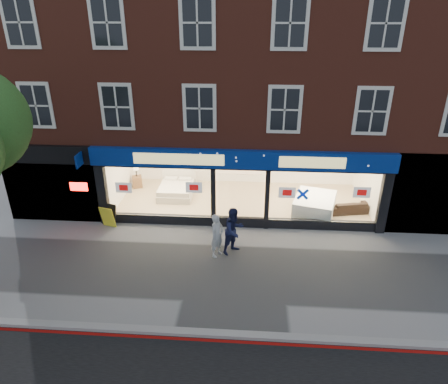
# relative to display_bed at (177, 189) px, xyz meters

# --- Properties ---
(ground) EXTENTS (120.00, 120.00, 0.00)m
(ground) POSITION_rel_display_bed_xyz_m (3.03, -5.65, -0.41)
(ground) COLOR gray
(ground) RESTS_ON ground
(kerb_line) EXTENTS (60.00, 0.10, 0.01)m
(kerb_line) POSITION_rel_display_bed_xyz_m (3.03, -8.75, -0.40)
(kerb_line) COLOR #8C0A07
(kerb_line) RESTS_ON ground
(kerb_stone) EXTENTS (60.00, 0.25, 0.12)m
(kerb_stone) POSITION_rel_display_bed_xyz_m (3.03, -8.55, -0.35)
(kerb_stone) COLOR gray
(kerb_stone) RESTS_ON ground
(showroom_floor) EXTENTS (11.00, 4.50, 0.10)m
(showroom_floor) POSITION_rel_display_bed_xyz_m (3.03, -0.40, -0.36)
(showroom_floor) COLOR tan
(showroom_floor) RESTS_ON ground
(building) EXTENTS (19.00, 8.26, 10.30)m
(building) POSITION_rel_display_bed_xyz_m (3.01, 1.29, 6.26)
(building) COLOR brown
(building) RESTS_ON ground
(display_bed) EXTENTS (1.61, 1.93, 1.08)m
(display_bed) POSITION_rel_display_bed_xyz_m (0.00, 0.00, 0.00)
(display_bed) COLOR beige
(display_bed) RESTS_ON showroom_floor
(bedside_table) EXTENTS (0.58, 0.58, 0.55)m
(bedside_table) POSITION_rel_display_bed_xyz_m (-2.07, 0.75, -0.03)
(bedside_table) COLOR brown
(bedside_table) RESTS_ON showroom_floor
(mattress_stack) EXTENTS (2.05, 2.34, 0.79)m
(mattress_stack) POSITION_rel_display_bed_xyz_m (6.13, -1.46, 0.09)
(mattress_stack) COLOR white
(mattress_stack) RESTS_ON showroom_floor
(sofa) EXTENTS (1.83, 1.01, 0.51)m
(sofa) POSITION_rel_display_bed_xyz_m (7.63, -1.18, -0.05)
(sofa) COLOR black
(sofa) RESTS_ON showroom_floor
(a_board) EXTENTS (0.69, 0.54, 0.93)m
(a_board) POSITION_rel_display_bed_xyz_m (-2.22, -2.95, 0.06)
(a_board) COLOR yellow
(a_board) RESTS_ON ground
(pedestrian_grey) EXTENTS (0.64, 0.70, 1.61)m
(pedestrian_grey) POSITION_rel_display_bed_xyz_m (2.30, -4.69, 0.40)
(pedestrian_grey) COLOR #AFB3B7
(pedestrian_grey) RESTS_ON ground
(pedestrian_blue) EXTENTS (1.06, 1.07, 1.74)m
(pedestrian_blue) POSITION_rel_display_bed_xyz_m (2.88, -4.43, 0.47)
(pedestrian_blue) COLOR #161B3F
(pedestrian_blue) RESTS_ON ground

